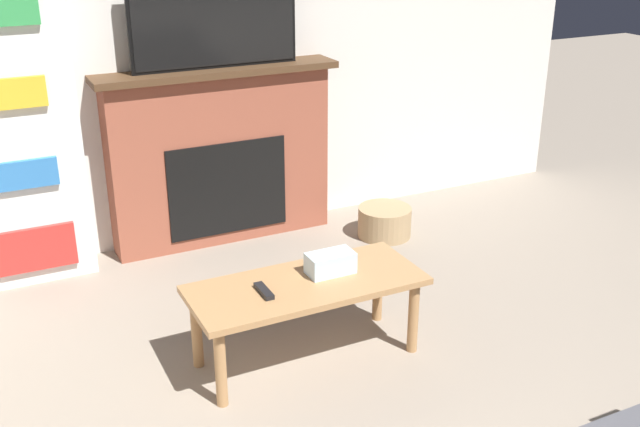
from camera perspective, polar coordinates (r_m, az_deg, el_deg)
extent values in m
cube|color=silver|center=(4.62, -9.64, 14.22)|extent=(5.53, 0.06, 2.70)
cube|color=brown|center=(4.69, -7.57, 4.15)|extent=(1.38, 0.22, 1.06)
cube|color=black|center=(4.64, -7.00, 1.91)|extent=(0.76, 0.01, 0.58)
cube|color=#4C331E|center=(4.53, -7.84, 10.69)|extent=(1.48, 0.28, 0.04)
cube|color=black|center=(4.48, -8.04, 14.47)|extent=(1.01, 0.03, 0.56)
cube|color=black|center=(4.47, -7.98, 14.45)|extent=(0.97, 0.01, 0.53)
cube|color=#A87A4C|center=(3.41, -1.04, -5.46)|extent=(1.08, 0.45, 0.03)
cylinder|color=#A87A4C|center=(3.23, -7.58, -11.57)|extent=(0.05, 0.05, 0.37)
cylinder|color=#A87A4C|center=(3.59, 7.12, -7.79)|extent=(0.05, 0.05, 0.37)
cylinder|color=#A87A4C|center=(3.50, -9.39, -8.78)|extent=(0.05, 0.05, 0.37)
cylinder|color=#A87A4C|center=(3.84, 4.42, -5.59)|extent=(0.05, 0.05, 0.37)
cube|color=silver|center=(3.47, 0.80, -3.79)|extent=(0.22, 0.12, 0.10)
cube|color=black|center=(3.32, -4.29, -5.91)|extent=(0.04, 0.15, 0.02)
cube|color=white|center=(4.36, -22.48, 6.00)|extent=(0.69, 0.26, 1.75)
cube|color=red|center=(4.44, -21.08, -2.59)|extent=(0.47, 0.03, 0.25)
cube|color=#2D70B7|center=(4.29, -21.88, 2.73)|extent=(0.39, 0.03, 0.15)
cube|color=gold|center=(4.17, -22.74, 8.40)|extent=(0.38, 0.03, 0.16)
cylinder|color=tan|center=(4.84, 4.94, -0.63)|extent=(0.34, 0.34, 0.19)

